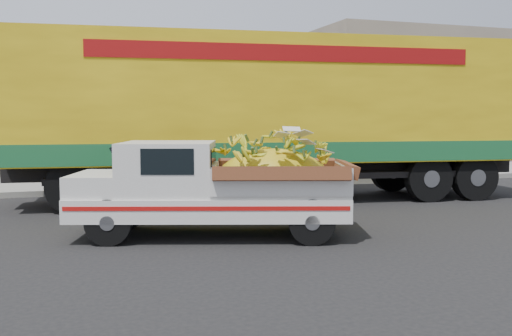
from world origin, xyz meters
name	(u,v)px	position (x,y,z in m)	size (l,w,h in m)	color
ground	(300,228)	(0.00, 0.00, 0.00)	(100.00, 100.00, 0.00)	black
curb	(217,186)	(0.00, 5.90, 0.07)	(60.00, 0.25, 0.15)	gray
sidewalk	(200,179)	(0.00, 8.00, 0.07)	(60.00, 4.00, 0.14)	gray
building_right	(444,97)	(14.00, 14.90, 3.00)	(14.00, 6.00, 6.00)	gray
pickup_truck	(232,186)	(-1.35, -0.26, 0.84)	(4.74, 2.91, 1.57)	black
semi_trailer	(275,111)	(0.78, 3.45, 2.12)	(12.04, 3.84, 3.80)	black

